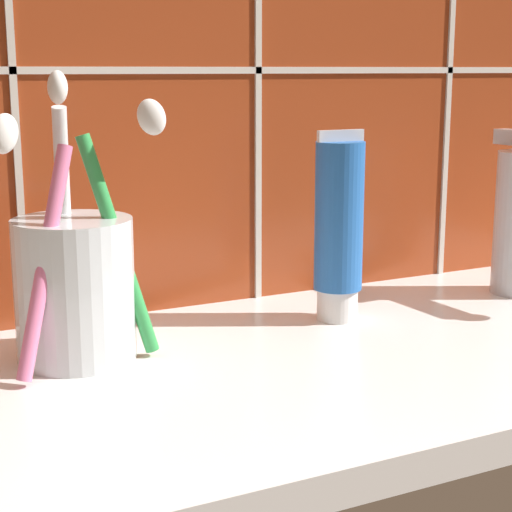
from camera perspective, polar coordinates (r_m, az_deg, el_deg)
name	(u,v)px	position (r cm, az deg, el deg)	size (l,w,h in cm)	color
sink_counter	(330,366)	(56.07, 4.97, -7.31)	(72.81, 29.14, 2.00)	white
toothbrush_cup	(75,282)	(53.99, -11.98, -1.71)	(11.65, 11.10, 17.95)	silver
toothpaste_tube	(339,228)	(61.15, 5.54, 1.88)	(3.65, 3.48, 13.70)	white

